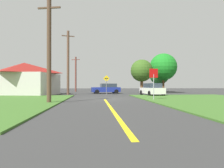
{
  "coord_description": "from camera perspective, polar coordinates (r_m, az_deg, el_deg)",
  "views": [
    {
      "loc": [
        -1.0,
        -19.72,
        1.4
      ],
      "look_at": [
        1.15,
        4.1,
        1.51
      ],
      "focal_mm": 31.44,
      "sensor_mm": 36.0,
      "label": 1
    }
  ],
  "objects": [
    {
      "name": "ground_plane",
      "position": [
        19.79,
        -2.25,
        -4.33
      ],
      "size": [
        120.0,
        120.0,
        0.0
      ],
      "primitive_type": "plane",
      "color": "#353535"
    },
    {
      "name": "car_approaching_junction",
      "position": [
        31.86,
        -1.65,
        -1.33
      ],
      "size": [
        4.79,
        2.51,
        1.62
      ],
      "rotation": [
        0.0,
        0.0,
        3.28
      ],
      "color": "navy",
      "rests_on": "ground"
    },
    {
      "name": "utility_pole_near",
      "position": [
        15.94,
        -17.84,
        9.37
      ],
      "size": [
        1.79,
        0.5,
        7.95
      ],
      "color": "#513929",
      "rests_on": "ground"
    },
    {
      "name": "stop_sign",
      "position": [
        18.23,
        12.02,
        1.8
      ],
      "size": [
        0.82,
        0.16,
        2.88
      ],
      "rotation": [
        0.0,
        0.0,
        3.3
      ],
      "color": "#9EA0A8",
      "rests_on": "ground"
    },
    {
      "name": "oak_tree_right",
      "position": [
        31.59,
        8.63,
        3.84
      ],
      "size": [
        3.52,
        3.52,
        5.45
      ],
      "color": "brown",
      "rests_on": "ground"
    },
    {
      "name": "direction_sign",
      "position": [
        27.03,
        -1.64,
        0.38
      ],
      "size": [
        0.91,
        0.08,
        2.74
      ],
      "color": "slate",
      "rests_on": "ground"
    },
    {
      "name": "lane_stripe_center",
      "position": [
        11.84,
        -0.28,
        -7.04
      ],
      "size": [
        0.2,
        14.0,
        0.01
      ],
      "primitive_type": "cube",
      "color": "yellow",
      "rests_on": "ground"
    },
    {
      "name": "utility_pole_far",
      "position": [
        41.52,
        -10.51,
        2.94
      ],
      "size": [
        1.76,
        0.63,
        7.25
      ],
      "color": "brown",
      "rests_on": "ground"
    },
    {
      "name": "barn",
      "position": [
        30.67,
        -24.18,
        1.42
      ],
      "size": [
        9.22,
        8.38,
        4.58
      ],
      "color": "beige",
      "rests_on": "ground"
    },
    {
      "name": "car_on_crossroad",
      "position": [
        26.4,
        11.53,
        -1.55
      ],
      "size": [
        2.4,
        4.67,
        1.62
      ],
      "rotation": [
        0.0,
        0.0,
        1.67
      ],
      "color": "white",
      "rests_on": "ground"
    },
    {
      "name": "grass_verge_right",
      "position": [
        19.01,
        28.84,
        -4.34
      ],
      "size": [
        12.0,
        20.0,
        0.08
      ],
      "primitive_type": "cube",
      "color": "#3B6725",
      "rests_on": "ground"
    },
    {
      "name": "pine_tree_center",
      "position": [
        40.69,
        13.59,
        2.63
      ],
      "size": [
        3.95,
        3.95,
        5.43
      ],
      "color": "brown",
      "rests_on": "ground"
    },
    {
      "name": "utility_pole_mid",
      "position": [
        28.73,
        -12.66,
        6.2
      ],
      "size": [
        1.77,
        0.58,
        9.1
      ],
      "color": "brown",
      "rests_on": "ground"
    },
    {
      "name": "oak_tree_left",
      "position": [
        35.33,
        14.68,
        4.8
      ],
      "size": [
        4.68,
        4.68,
        6.87
      ],
      "color": "brown",
      "rests_on": "ground"
    }
  ]
}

